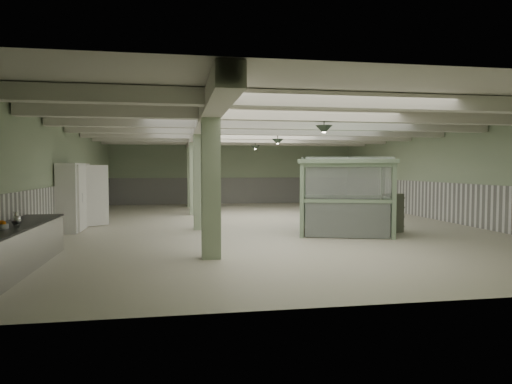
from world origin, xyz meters
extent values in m
plane|color=beige|center=(0.00, 0.00, 0.00)|extent=(20.00, 20.00, 0.00)
cube|color=beige|center=(0.00, 0.00, 3.60)|extent=(14.00, 20.00, 0.02)
cube|color=#9DAF8C|center=(0.00, 10.00, 1.80)|extent=(14.00, 0.02, 3.60)
cube|color=#9DAF8C|center=(0.00, -10.00, 1.80)|extent=(14.00, 0.02, 3.60)
cube|color=#9DAF8C|center=(-7.00, 0.00, 1.80)|extent=(0.02, 20.00, 3.60)
cube|color=#9DAF8C|center=(7.00, 0.00, 1.80)|extent=(0.02, 20.00, 3.60)
cube|color=white|center=(-6.97, 0.00, 0.75)|extent=(0.05, 19.90, 1.50)
cube|color=white|center=(6.97, 0.00, 0.75)|extent=(0.05, 19.90, 1.50)
cube|color=white|center=(0.00, 9.97, 0.75)|extent=(13.90, 0.05, 1.50)
cube|color=silver|center=(-2.50, 0.00, 3.38)|extent=(0.45, 19.90, 0.40)
cube|color=silver|center=(0.00, -7.50, 3.42)|extent=(13.90, 0.35, 0.32)
cube|color=silver|center=(0.00, -5.00, 3.42)|extent=(13.90, 0.35, 0.32)
cube|color=silver|center=(0.00, -2.50, 3.42)|extent=(13.90, 0.35, 0.32)
cube|color=silver|center=(0.00, 0.00, 3.42)|extent=(13.90, 0.35, 0.32)
cube|color=silver|center=(0.00, 2.50, 3.42)|extent=(13.90, 0.35, 0.32)
cube|color=silver|center=(0.00, 5.00, 3.42)|extent=(13.90, 0.35, 0.32)
cube|color=silver|center=(0.00, 7.50, 3.42)|extent=(13.90, 0.35, 0.32)
cube|color=#A0B591|center=(-2.50, -6.00, 1.80)|extent=(0.42, 0.42, 3.60)
cube|color=#A0B591|center=(-2.50, -1.00, 1.80)|extent=(0.42, 0.42, 3.60)
cube|color=#A0B591|center=(-2.50, 4.00, 1.80)|extent=(0.42, 0.42, 3.60)
cube|color=#A0B591|center=(-2.50, 8.00, 1.80)|extent=(0.42, 0.42, 3.60)
cone|color=#2A392B|center=(0.50, -5.00, 3.05)|extent=(0.44, 0.44, 0.22)
cone|color=#2A392B|center=(0.50, 0.50, 3.05)|extent=(0.44, 0.44, 0.22)
cone|color=#2A392B|center=(0.50, 5.50, 3.05)|extent=(0.44, 0.44, 0.22)
cube|color=#B8B8BD|center=(-6.54, -7.00, 0.44)|extent=(0.90, 5.38, 0.88)
cube|color=black|center=(-6.54, -7.00, 0.89)|extent=(0.94, 5.42, 0.04)
cylinder|color=#B2B2B7|center=(-6.54, -7.10, 0.95)|extent=(0.34, 0.34, 0.09)
cube|color=white|center=(-6.65, -0.35, 1.12)|extent=(0.61, 2.45, 2.24)
cube|color=white|center=(-6.31, -0.91, 1.12)|extent=(0.06, 0.92, 2.14)
cube|color=white|center=(-6.19, 0.32, 1.12)|extent=(0.78, 0.59, 2.14)
cube|color=silver|center=(-6.27, -0.91, 1.12)|extent=(0.02, 0.05, 0.30)
cube|color=silver|center=(-6.27, 0.21, 1.12)|extent=(0.02, 0.05, 0.30)
cube|color=gray|center=(0.36, -3.41, 1.10)|extent=(0.15, 0.15, 2.20)
cube|color=gray|center=(1.01, -1.31, 1.10)|extent=(0.15, 0.15, 2.20)
cube|color=gray|center=(2.89, -4.18, 1.10)|extent=(0.15, 0.15, 2.20)
cube|color=gray|center=(3.53, -2.08, 1.10)|extent=(0.15, 0.15, 2.20)
cube|color=gray|center=(1.95, -2.75, 2.26)|extent=(3.48, 3.19, 0.12)
cube|color=silver|center=(1.63, -3.80, 0.55)|extent=(2.35, 0.77, 1.05)
cube|color=silver|center=(1.63, -3.80, 1.78)|extent=(2.35, 0.77, 1.22)
cube|color=silver|center=(2.27, -1.69, 0.55)|extent=(2.35, 0.77, 1.05)
cube|color=silver|center=(2.27, -1.69, 1.78)|extent=(2.35, 0.77, 1.22)
cube|color=silver|center=(0.69, -2.36, 0.55)|extent=(0.64, 1.93, 1.05)
cube|color=silver|center=(0.69, -2.36, 1.78)|extent=(0.64, 1.93, 1.22)
cube|color=silver|center=(3.21, -3.13, 0.55)|extent=(0.64, 1.93, 1.05)
cube|color=silver|center=(3.21, -3.13, 1.78)|extent=(0.64, 1.93, 1.22)
cube|color=#5A5F4F|center=(3.61, -2.67, 0.62)|extent=(0.59, 0.68, 1.24)
camera|label=1|loc=(-3.26, -16.36, 2.06)|focal=32.00mm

